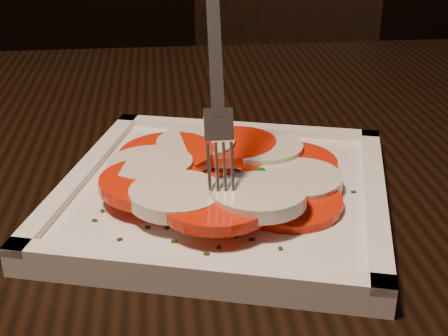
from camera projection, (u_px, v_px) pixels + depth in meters
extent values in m
cube|color=black|center=(170.00, 183.00, 0.56)|extent=(1.29, 0.94, 0.04)
cube|color=black|center=(265.00, 144.00, 1.34)|extent=(0.51, 0.51, 0.04)
cube|color=black|center=(286.00, 10.00, 1.40)|extent=(0.42, 0.15, 0.46)
cylinder|color=black|center=(161.00, 272.00, 1.33)|extent=(0.04, 0.04, 0.41)
cylinder|color=black|center=(330.00, 301.00, 1.24)|extent=(0.04, 0.04, 0.41)
cylinder|color=black|center=(210.00, 196.00, 1.65)|extent=(0.04, 0.04, 0.41)
cylinder|color=black|center=(348.00, 215.00, 1.56)|extent=(0.04, 0.04, 0.41)
cube|color=white|center=(224.00, 194.00, 0.48)|extent=(0.28, 0.28, 0.01)
cylinder|color=red|center=(288.00, 202.00, 0.44)|extent=(0.08, 0.08, 0.01)
cylinder|color=beige|center=(299.00, 182.00, 0.47)|extent=(0.07, 0.07, 0.01)
cylinder|color=red|center=(289.00, 165.00, 0.49)|extent=(0.08, 0.08, 0.01)
cylinder|color=beige|center=(264.00, 151.00, 0.51)|extent=(0.07, 0.07, 0.01)
cylinder|color=red|center=(230.00, 146.00, 0.52)|extent=(0.08, 0.08, 0.01)
cylinder|color=beige|center=(196.00, 146.00, 0.52)|extent=(0.07, 0.07, 0.01)
cylinder|color=red|center=(167.00, 155.00, 0.50)|extent=(0.08, 0.08, 0.01)
cylinder|color=beige|center=(150.00, 167.00, 0.47)|extent=(0.07, 0.07, 0.01)
cylinder|color=red|center=(153.00, 184.00, 0.45)|extent=(0.08, 0.08, 0.01)
cylinder|color=beige|center=(176.00, 196.00, 0.43)|extent=(0.07, 0.07, 0.01)
cylinder|color=red|center=(216.00, 203.00, 0.42)|extent=(0.08, 0.08, 0.01)
cylinder|color=beige|center=(259.00, 196.00, 0.42)|extent=(0.07, 0.07, 0.01)
cube|color=#12570E|center=(265.00, 177.00, 0.46)|extent=(0.01, 0.03, 0.00)
cube|color=#12570E|center=(174.00, 161.00, 0.49)|extent=(0.02, 0.03, 0.00)
cube|color=#12570E|center=(235.00, 203.00, 0.43)|extent=(0.03, 0.02, 0.01)
cube|color=#12570E|center=(179.00, 156.00, 0.50)|extent=(0.02, 0.03, 0.00)
cube|color=#12570E|center=(293.00, 156.00, 0.50)|extent=(0.02, 0.04, 0.00)
cube|color=#12570E|center=(164.00, 160.00, 0.49)|extent=(0.03, 0.03, 0.00)
cube|color=#12570E|center=(192.00, 146.00, 0.51)|extent=(0.02, 0.03, 0.00)
cube|color=#12570E|center=(144.00, 179.00, 0.46)|extent=(0.03, 0.01, 0.00)
cube|color=#12570E|center=(178.00, 169.00, 0.48)|extent=(0.03, 0.04, 0.00)
cube|color=#12570E|center=(193.00, 161.00, 0.49)|extent=(0.02, 0.04, 0.00)
cube|color=#14390A|center=(141.00, 165.00, 0.51)|extent=(0.00, 0.00, 0.00)
cube|color=#14390A|center=(183.00, 149.00, 0.54)|extent=(0.00, 0.00, 0.00)
cube|color=#14390A|center=(291.00, 159.00, 0.52)|extent=(0.00, 0.00, 0.00)
cube|color=#14390A|center=(252.00, 239.00, 0.40)|extent=(0.00, 0.00, 0.00)
cube|color=#14390A|center=(340.00, 206.00, 0.44)|extent=(0.00, 0.00, 0.00)
cube|color=#14390A|center=(218.00, 140.00, 0.55)|extent=(0.00, 0.00, 0.00)
cube|color=#14390A|center=(295.00, 158.00, 0.52)|extent=(0.00, 0.00, 0.00)
cube|color=#14390A|center=(281.00, 249.00, 0.39)|extent=(0.00, 0.00, 0.00)
cube|color=#14390A|center=(237.00, 236.00, 0.41)|extent=(0.00, 0.00, 0.00)
cube|color=#14390A|center=(229.00, 133.00, 0.57)|extent=(0.00, 0.00, 0.00)
cube|color=#14390A|center=(354.00, 192.00, 0.46)|extent=(0.00, 0.00, 0.00)
cube|color=#14390A|center=(262.00, 150.00, 0.53)|extent=(0.00, 0.00, 0.00)
cube|color=#14390A|center=(318.00, 166.00, 0.50)|extent=(0.00, 0.00, 0.00)
cube|color=#14390A|center=(174.00, 242.00, 0.40)|extent=(0.00, 0.00, 0.00)
cube|color=#14390A|center=(167.00, 228.00, 0.42)|extent=(0.00, 0.00, 0.00)
cube|color=#14390A|center=(95.00, 220.00, 0.43)|extent=(0.00, 0.00, 0.00)
cube|color=#14390A|center=(318.00, 177.00, 0.49)|extent=(0.00, 0.00, 0.00)
cube|color=#14390A|center=(219.00, 247.00, 0.40)|extent=(0.00, 0.00, 0.00)
cube|color=#14390A|center=(258.00, 136.00, 0.56)|extent=(0.00, 0.00, 0.00)
cube|color=#14390A|center=(317.00, 218.00, 0.43)|extent=(0.00, 0.00, 0.00)
cube|color=#14390A|center=(120.00, 239.00, 0.40)|extent=(0.00, 0.00, 0.00)
cube|color=#14390A|center=(268.00, 142.00, 0.55)|extent=(0.00, 0.00, 0.00)
cube|color=#14390A|center=(206.00, 146.00, 0.54)|extent=(0.00, 0.00, 0.00)
cube|color=#14390A|center=(150.00, 159.00, 0.52)|extent=(0.00, 0.00, 0.00)
cube|color=#14390A|center=(148.00, 227.00, 0.42)|extent=(0.00, 0.00, 0.00)
cube|color=#14390A|center=(103.00, 211.00, 0.44)|extent=(0.00, 0.00, 0.00)
cube|color=#14390A|center=(207.00, 254.00, 0.39)|extent=(0.00, 0.00, 0.00)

